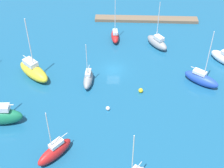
% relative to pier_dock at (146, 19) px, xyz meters
% --- Properties ---
extents(water, '(160.00, 160.00, 0.00)m').
position_rel_pier_dock_xyz_m(water, '(7.07, 19.57, -0.35)').
color(water, '#19567F').
rests_on(water, ground).
extents(pier_dock, '(24.24, 2.42, 0.71)m').
position_rel_pier_dock_xyz_m(pier_dock, '(0.00, 0.00, 0.00)').
color(pier_dock, brown).
rests_on(pier_dock, ground).
extents(sailboat_gray_off_beacon, '(5.05, 5.91, 10.02)m').
position_rel_pier_dock_xyz_m(sailboat_gray_off_beacon, '(-1.77, 11.24, 0.80)').
color(sailboat_gray_off_beacon, gray).
rests_on(sailboat_gray_off_beacon, water).
extents(sailboat_red_center_basin, '(5.02, 5.62, 9.06)m').
position_rel_pier_dock_xyz_m(sailboat_red_center_basin, '(14.55, 40.35, 0.83)').
color(sailboat_red_center_basin, red).
rests_on(sailboat_red_center_basin, water).
extents(sailboat_blue_lone_north, '(6.50, 5.44, 11.04)m').
position_rel_pier_dock_xyz_m(sailboat_blue_lone_north, '(-8.92, 23.03, 0.80)').
color(sailboat_blue_lone_north, '#2347B2').
rests_on(sailboat_blue_lone_north, water).
extents(sailboat_yellow_lone_south, '(7.52, 7.09, 12.33)m').
position_rel_pier_dock_xyz_m(sailboat_yellow_lone_south, '(21.67, 22.39, 1.09)').
color(sailboat_yellow_lone_south, yellow).
rests_on(sailboat_yellow_lone_south, water).
extents(sailboat_gray_far_south, '(1.78, 5.22, 8.61)m').
position_rel_pier_dock_xyz_m(sailboat_gray_far_south, '(11.44, 23.85, 0.73)').
color(sailboat_gray_far_south, gray).
rests_on(sailboat_gray_far_south, water).
extents(sailboat_red_by_breakwater, '(2.05, 5.28, 9.45)m').
position_rel_pier_dock_xyz_m(sailboat_red_by_breakwater, '(7.11, 8.89, 0.71)').
color(sailboat_red_by_breakwater, red).
rests_on(sailboat_red_by_breakwater, water).
extents(sailboat_white_near_pier, '(5.11, 5.67, 10.10)m').
position_rel_pier_dock_xyz_m(sailboat_white_near_pier, '(-14.38, 16.31, 0.81)').
color(sailboat_white_near_pier, white).
rests_on(sailboat_white_near_pier, water).
extents(mooring_buoy_white, '(0.70, 0.70, 0.70)m').
position_rel_pier_dock_xyz_m(mooring_buoy_white, '(7.56, 30.53, -0.00)').
color(mooring_buoy_white, white).
rests_on(mooring_buoy_white, water).
extents(mooring_buoy_yellow, '(0.81, 0.81, 0.81)m').
position_rel_pier_dock_xyz_m(mooring_buoy_yellow, '(2.00, 25.88, 0.05)').
color(mooring_buoy_yellow, yellow).
rests_on(mooring_buoy_yellow, water).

